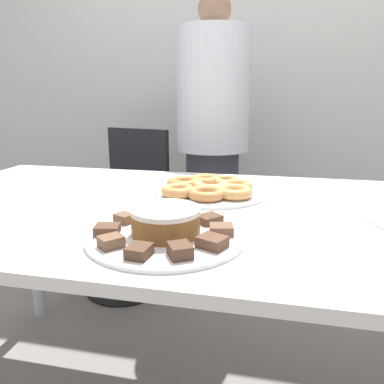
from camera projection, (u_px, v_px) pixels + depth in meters
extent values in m
cube|color=silver|center=(241.00, 65.00, 2.53)|extent=(8.00, 0.05, 2.60)
cube|color=silver|center=(189.00, 211.00, 1.16)|extent=(1.91, 1.00, 0.03)
cylinder|color=silver|center=(33.00, 248.00, 1.86)|extent=(0.06, 0.06, 0.75)
cylinder|color=#383842|center=(212.00, 218.00, 2.20)|extent=(0.30, 0.30, 0.81)
cylinder|color=silver|center=(213.00, 91.00, 2.02)|extent=(0.40, 0.40, 0.64)
sphere|color=#8C664C|center=(215.00, 9.00, 1.91)|extent=(0.17, 0.17, 0.17)
cylinder|color=black|center=(124.00, 286.00, 2.22)|extent=(0.44, 0.44, 0.01)
cylinder|color=#262626|center=(122.00, 251.00, 2.16)|extent=(0.06, 0.06, 0.44)
cube|color=black|center=(120.00, 211.00, 2.10)|extent=(0.52, 0.52, 0.04)
cube|color=black|center=(139.00, 164.00, 2.22)|extent=(0.39, 0.11, 0.42)
cylinder|color=white|center=(164.00, 236.00, 0.91)|extent=(0.39, 0.39, 0.01)
cylinder|color=white|center=(211.00, 192.00, 1.30)|extent=(0.39, 0.39, 0.01)
cylinder|color=brown|center=(164.00, 223.00, 0.90)|extent=(0.16, 0.16, 0.05)
cylinder|color=white|center=(164.00, 210.00, 0.89)|extent=(0.17, 0.17, 0.01)
cube|color=brown|center=(221.00, 229.00, 0.90)|extent=(0.06, 0.06, 0.02)
cube|color=#513828|center=(209.00, 219.00, 0.98)|extent=(0.08, 0.08, 0.02)
cube|color=#513828|center=(183.00, 212.00, 1.03)|extent=(0.05, 0.05, 0.02)
cube|color=brown|center=(152.00, 212.00, 1.03)|extent=(0.06, 0.07, 0.03)
cube|color=brown|center=(124.00, 218.00, 0.98)|extent=(0.06, 0.05, 0.02)
cube|color=#513828|center=(107.00, 229.00, 0.90)|extent=(0.07, 0.06, 0.02)
cube|color=brown|center=(111.00, 242.00, 0.82)|extent=(0.07, 0.07, 0.03)
cube|color=#513828|center=(139.00, 251.00, 0.77)|extent=(0.05, 0.06, 0.02)
cube|color=#513828|center=(180.00, 251.00, 0.77)|extent=(0.07, 0.07, 0.03)
cube|color=brown|center=(212.00, 242.00, 0.82)|extent=(0.07, 0.07, 0.02)
torus|color=#E5AD66|center=(211.00, 186.00, 1.30)|extent=(0.13, 0.13, 0.04)
torus|color=#C68447|center=(206.00, 181.00, 1.36)|extent=(0.11, 0.11, 0.04)
torus|color=#C68447|center=(184.00, 183.00, 1.33)|extent=(0.12, 0.12, 0.04)
torus|color=#D18E4C|center=(178.00, 191.00, 1.23)|extent=(0.11, 0.11, 0.03)
torus|color=#C68447|center=(207.00, 194.00, 1.20)|extent=(0.12, 0.12, 0.03)
torus|color=tan|center=(234.00, 192.00, 1.22)|extent=(0.12, 0.12, 0.04)
torus|color=#D18E4C|center=(236.00, 186.00, 1.29)|extent=(0.11, 0.11, 0.03)
torus|color=#C68447|center=(225.00, 181.00, 1.37)|extent=(0.10, 0.10, 0.03)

